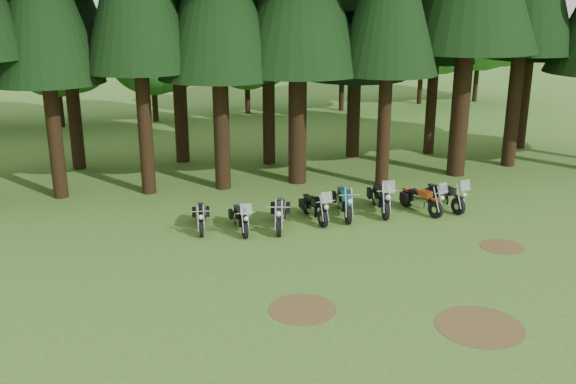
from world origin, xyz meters
name	(u,v)px	position (x,y,z in m)	size (l,w,h in m)	color
ground	(379,267)	(0.00, 0.00, 0.00)	(120.00, 120.00, 0.00)	#376022
decid_2	(59,45)	(-10.43, 24.78, 4.95)	(6.72, 6.53, 8.40)	black
decid_3	(156,50)	(-4.71, 25.13, 4.51)	(6.12, 5.95, 7.65)	black
decid_4	(251,49)	(1.58, 26.32, 4.37)	(5.93, 5.76, 7.41)	black
decid_5	(350,19)	(8.29, 25.71, 6.23)	(8.45, 8.21, 10.56)	black
decid_6	(429,32)	(14.85, 27.01, 5.20)	(7.06, 6.86, 8.82)	black
decid_7	(488,17)	(19.46, 26.83, 6.22)	(8.44, 8.20, 10.55)	black
dirt_patch_0	(302,309)	(-3.00, -2.00, 0.01)	(1.80, 1.80, 0.01)	#4C3D1E
dirt_patch_1	(502,246)	(4.50, 0.50, 0.01)	(1.40, 1.40, 0.01)	#4C3D1E
dirt_patch_2	(479,326)	(1.00, -4.00, 0.01)	(2.20, 2.20, 0.01)	#4C3D1E
motorcycle_0	(201,218)	(-4.77, 4.65, 0.43)	(0.39, 2.05, 0.84)	black
motorcycle_1	(241,219)	(-3.46, 4.11, 0.44)	(0.39, 2.06, 1.30)	black
motorcycle_2	(280,214)	(-2.07, 4.10, 0.49)	(0.80, 2.29, 0.96)	black
motorcycle_3	(315,208)	(-0.66, 4.49, 0.46)	(0.51, 2.20, 1.38)	black
motorcycle_4	(344,203)	(0.54, 4.70, 0.51)	(0.59, 2.43, 0.99)	black
motorcycle_5	(381,199)	(2.02, 4.76, 0.52)	(0.77, 2.50, 1.57)	black
motorcycle_6	(421,200)	(3.47, 4.33, 0.47)	(0.97, 2.20, 1.41)	black
motorcycle_7	(445,197)	(4.55, 4.49, 0.47)	(0.71, 2.25, 1.42)	black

